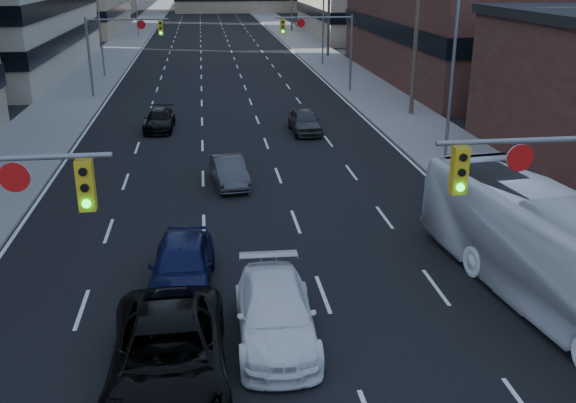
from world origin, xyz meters
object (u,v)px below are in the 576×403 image
(black_pickup, at_px, (168,355))
(white_van, at_px, (275,313))
(transit_bus, at_px, (559,254))
(sedan_blue, at_px, (182,265))

(black_pickup, distance_m, white_van, 3.26)
(black_pickup, relative_size, white_van, 1.18)
(black_pickup, xyz_separation_m, white_van, (2.74, 1.77, -0.10))
(black_pickup, distance_m, transit_bus, 11.36)
(black_pickup, xyz_separation_m, sedan_blue, (0.19, 4.98, -0.03))
(black_pickup, distance_m, sedan_blue, 4.99)
(transit_bus, bearing_deg, white_van, 177.74)
(white_van, xyz_separation_m, sedan_blue, (-2.55, 3.22, 0.06))
(transit_bus, bearing_deg, sedan_blue, 159.93)
(sedan_blue, bearing_deg, white_van, -48.48)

